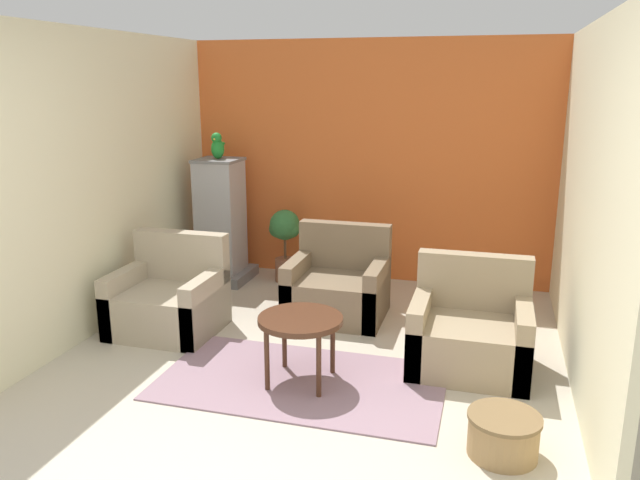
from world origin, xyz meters
name	(u,v)px	position (x,y,z in m)	size (l,w,h in m)	color
ground_plane	(228,478)	(0.00, 0.00, 0.00)	(20.00, 20.00, 0.00)	beige
wall_back_accent	(369,162)	(0.00, 3.72, 1.25)	(3.91, 0.06, 2.50)	orange
wall_left	(102,182)	(-1.92, 1.85, 1.25)	(0.06, 3.69, 2.50)	beige
wall_right	(590,206)	(1.92, 1.85, 1.25)	(0.06, 3.69, 2.50)	beige
area_rug	(301,381)	(0.05, 1.16, 0.01)	(2.01, 1.11, 0.01)	gray
coffee_table	(300,324)	(0.05, 1.16, 0.44)	(0.60, 0.60, 0.50)	#472819
armchair_left	(169,301)	(-1.32, 1.78, 0.26)	(0.85, 0.74, 0.81)	tan
armchair_right	(470,334)	(1.18, 1.74, 0.26)	(0.85, 0.74, 0.81)	#9E896B
armchair_middle	(338,288)	(-0.02, 2.50, 0.26)	(0.85, 0.74, 0.81)	#7A664C
birdcage	(221,224)	(-1.47, 3.19, 0.61)	(0.60, 0.60, 1.30)	slate
parrot	(218,147)	(-1.47, 3.19, 1.42)	(0.13, 0.23, 0.27)	#1E842D
potted_plant	(285,235)	(-0.80, 3.32, 0.50)	(0.35, 0.32, 0.77)	brown
wicker_basket	(503,433)	(1.43, 0.63, 0.14)	(0.42, 0.42, 0.25)	#A37F51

